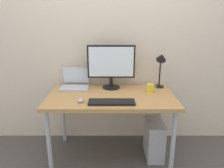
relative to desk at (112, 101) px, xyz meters
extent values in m
plane|color=#4C4742|center=(0.00, 0.00, -0.67)|extent=(6.00, 6.00, 0.00)
cube|color=beige|center=(0.00, 0.43, 0.63)|extent=(4.40, 0.04, 2.60)
cube|color=#B7844C|center=(0.00, 0.00, 0.04)|extent=(1.32, 0.74, 0.04)
cylinder|color=#B2B2B7|center=(-0.60, -0.31, -0.32)|extent=(0.04, 0.04, 0.69)
cylinder|color=#B2B2B7|center=(0.60, -0.31, -0.32)|extent=(0.04, 0.04, 0.69)
cylinder|color=#B2B2B7|center=(-0.60, 0.31, -0.32)|extent=(0.04, 0.04, 0.69)
cylinder|color=#B2B2B7|center=(0.60, 0.31, -0.32)|extent=(0.04, 0.04, 0.69)
cylinder|color=black|center=(0.00, 0.24, 0.07)|extent=(0.20, 0.20, 0.01)
cylinder|color=black|center=(0.00, 0.24, 0.13)|extent=(0.04, 0.04, 0.11)
cube|color=black|center=(0.00, 0.24, 0.37)|extent=(0.53, 0.03, 0.37)
cube|color=white|center=(0.00, 0.22, 0.37)|extent=(0.50, 0.01, 0.33)
cube|color=#B2B2B7|center=(-0.42, 0.20, 0.07)|extent=(0.32, 0.22, 0.02)
cube|color=#B2B2B7|center=(-0.42, 0.34, 0.19)|extent=(0.32, 0.06, 0.21)
cube|color=white|center=(-0.42, 0.33, 0.19)|extent=(0.30, 0.05, 0.18)
cylinder|color=black|center=(0.56, 0.27, 0.07)|extent=(0.11, 0.11, 0.01)
cylinder|color=black|center=(0.56, 0.27, 0.24)|extent=(0.02, 0.02, 0.32)
cone|color=black|center=(0.56, 0.23, 0.42)|extent=(0.11, 0.14, 0.13)
cube|color=black|center=(0.01, -0.23, 0.08)|extent=(0.44, 0.14, 0.02)
ellipsoid|color=#B2B2B7|center=(-0.29, -0.20, 0.08)|extent=(0.06, 0.09, 0.03)
cylinder|color=yellow|center=(0.42, 0.08, 0.11)|extent=(0.08, 0.08, 0.09)
torus|color=yellow|center=(0.47, 0.08, 0.12)|extent=(0.05, 0.01, 0.05)
cube|color=#B2B2B7|center=(0.48, -0.01, -0.46)|extent=(0.18, 0.36, 0.42)
camera|label=1|loc=(0.01, -2.11, 0.83)|focal=34.15mm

